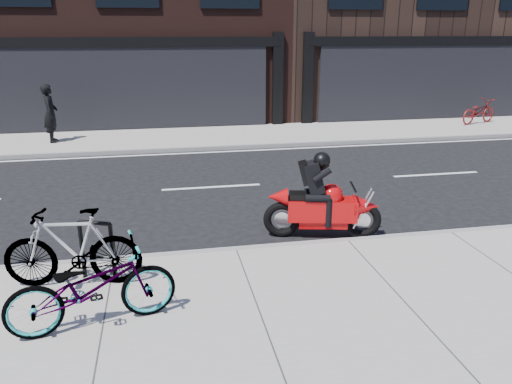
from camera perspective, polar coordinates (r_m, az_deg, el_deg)
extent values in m
plane|color=black|center=(10.37, -3.94, -2.73)|extent=(120.00, 120.00, 0.00)
cube|color=gray|center=(5.98, 2.45, -19.08)|extent=(60.00, 6.00, 0.13)
cube|color=gray|center=(17.78, -7.11, 6.21)|extent=(60.00, 3.50, 0.13)
cylinder|color=black|center=(7.86, -19.25, -6.22)|extent=(0.06, 0.06, 0.89)
cylinder|color=black|center=(7.64, -16.07, -6.64)|extent=(0.06, 0.06, 0.89)
cylinder|color=black|center=(7.58, -18.00, -3.37)|extent=(0.47, 0.24, 0.06)
imported|color=gray|center=(6.54, -18.25, -10.25)|extent=(2.16, 1.14, 1.08)
imported|color=gray|center=(7.61, -20.26, -6.00)|extent=(2.00, 0.77, 1.17)
torus|color=black|center=(9.39, 12.08, -3.19)|extent=(0.70, 0.30, 0.69)
torus|color=black|center=(9.24, 2.97, -3.15)|extent=(0.70, 0.30, 0.69)
cube|color=#AF0809|center=(9.21, 7.55, -1.97)|extent=(1.31, 0.67, 0.40)
cone|color=#AF0809|center=(9.30, 12.44, -1.63)|extent=(0.56, 0.55, 0.46)
sphere|color=#AF0809|center=(9.14, 8.60, -0.37)|extent=(0.42, 0.42, 0.42)
cube|color=black|center=(9.10, 5.65, -0.47)|extent=(0.63, 0.41, 0.13)
cylinder|color=silver|center=(9.42, 3.91, -2.86)|extent=(0.58, 0.22, 0.09)
cube|color=black|center=(9.00, 6.65, 1.66)|extent=(0.48, 0.46, 0.62)
cube|color=black|center=(8.97, 5.60, 2.19)|extent=(0.31, 0.36, 0.42)
sphere|color=black|center=(8.93, 7.53, 3.58)|extent=(0.30, 0.30, 0.30)
imported|color=black|center=(17.79, -22.45, 8.31)|extent=(0.52, 0.73, 1.89)
imported|color=maroon|center=(21.74, 24.09, 8.41)|extent=(1.93, 1.21, 0.96)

